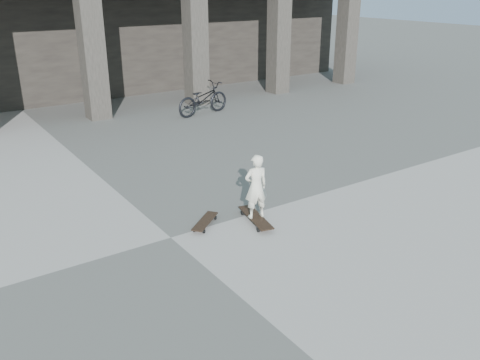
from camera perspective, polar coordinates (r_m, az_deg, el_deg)
ground at (r=8.68m, az=-7.78°, el=-6.43°), size 90.00×90.00×0.00m
longboard at (r=9.09m, az=1.77°, el=-4.28°), size 0.47×1.09×0.11m
skateboard_spare at (r=8.99m, az=-3.95°, el=-4.70°), size 0.75×0.65×0.10m
child at (r=8.85m, az=1.82°, el=-0.74°), size 0.47×0.35×1.17m
bicycle at (r=16.54m, az=-4.20°, el=9.09°), size 2.03×0.98×1.02m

